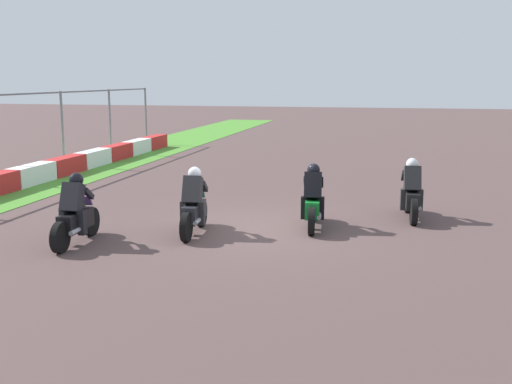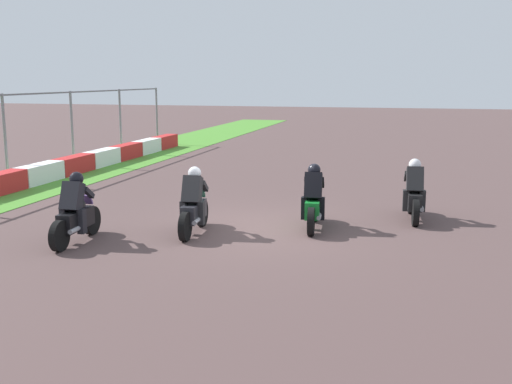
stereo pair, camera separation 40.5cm
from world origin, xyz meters
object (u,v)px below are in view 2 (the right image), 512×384
at_px(rider_lane_b, 313,202).
at_px(rider_lane_c, 194,206).
at_px(rider_lane_a, 414,195).
at_px(rider_lane_d, 76,214).

relative_size(rider_lane_b, rider_lane_c, 1.00).
xyz_separation_m(rider_lane_a, rider_lane_c, (-2.65, 4.79, 0.00)).
bearing_deg(rider_lane_c, rider_lane_b, -70.29).
bearing_deg(rider_lane_b, rider_lane_c, 108.64).
bearing_deg(rider_lane_d, rider_lane_b, -64.59).
xyz_separation_m(rider_lane_b, rider_lane_d, (-2.53, 4.69, 0.00)).
height_order(rider_lane_b, rider_lane_d, same).
xyz_separation_m(rider_lane_c, rider_lane_d, (-1.38, 2.16, 0.00)).
bearing_deg(rider_lane_c, rider_lane_a, -65.71).
bearing_deg(rider_lane_b, rider_lane_a, -62.09).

